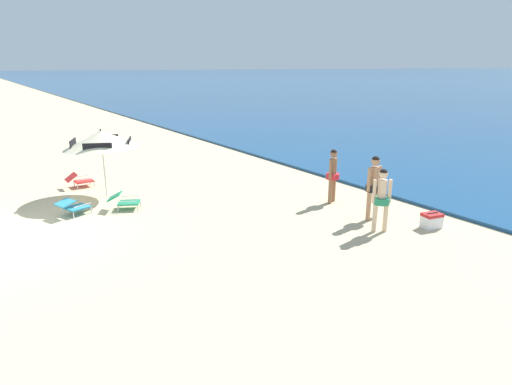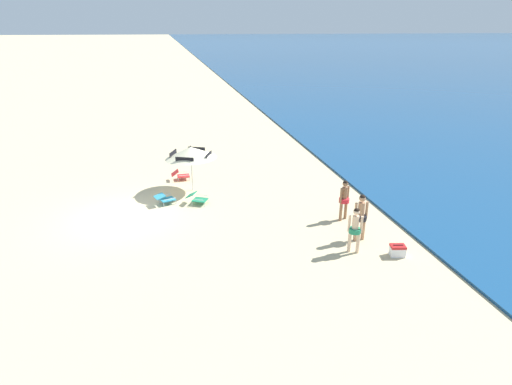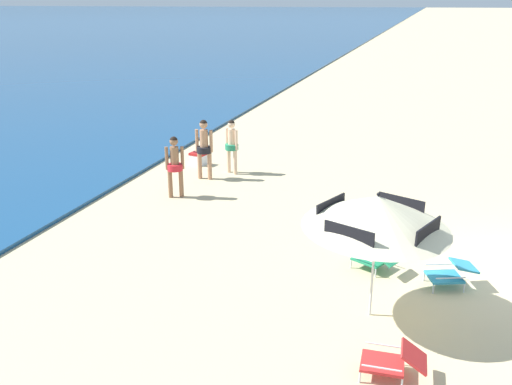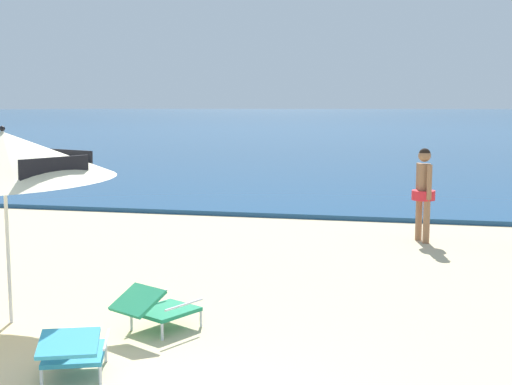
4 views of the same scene
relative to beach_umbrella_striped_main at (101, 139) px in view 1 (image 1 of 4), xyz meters
name	(u,v)px [view 1 (image 1 of 4)]	position (x,y,z in m)	size (l,w,h in m)	color
ground_plane	(12,239)	(2.50, -2.98, -1.86)	(800.00, 800.00, 0.00)	#CCB78C
beach_umbrella_striped_main	(101,139)	(0.00, 0.00, 0.00)	(3.38, 3.38, 2.19)	silver
lounge_chair_under_umbrella	(79,180)	(-1.60, -0.49, -1.59)	(0.60, 0.92, 0.53)	red
lounge_chair_beside_umbrella	(124,200)	(1.70, 0.07, -1.59)	(0.87, 1.03, 0.52)	#1E7F56
lounge_chair_facing_sea	(73,206)	(1.46, -1.31, -1.58)	(0.80, 0.98, 0.49)	teal
person_standing_near_shore	(374,183)	(6.33, 5.56, -0.83)	(0.44, 0.53, 1.78)	tan
person_standing_beside	(333,172)	(4.57, 5.68, -0.89)	(0.41, 0.46, 1.67)	#8C6042
person_wading_in	(382,196)	(7.12, 4.98, -0.91)	(0.40, 0.45, 1.65)	beige
cooler_box	(432,220)	(7.68, 6.34, -1.66)	(0.44, 0.55, 0.43)	white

